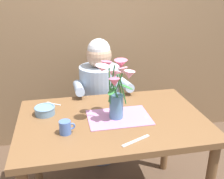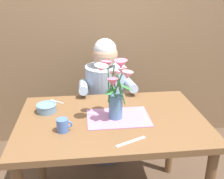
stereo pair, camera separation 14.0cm
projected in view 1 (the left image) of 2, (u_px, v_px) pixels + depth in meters
wood_panel_backdrop at (90, 17)px, 2.48m from camera, size 4.00×0.10×2.50m
dining_table at (112, 131)px, 1.76m from camera, size 1.20×0.80×0.74m
seated_person at (100, 103)px, 2.35m from camera, size 0.45×0.47×1.14m
striped_placemat at (119, 117)px, 1.73m from camera, size 0.40×0.28×0.00m
flower_vase at (116, 87)px, 1.64m from camera, size 0.26×0.26×0.38m
ceramic_bowl at (45, 110)px, 1.76m from camera, size 0.14×0.14×0.06m
dinner_knife at (136, 141)px, 1.47m from camera, size 0.18×0.09×0.00m
ceramic_mug at (65, 127)px, 1.53m from camera, size 0.09×0.07×0.08m
spoon_0 at (51, 103)px, 1.93m from camera, size 0.11×0.08×0.01m
spoon_1 at (148, 119)px, 1.71m from camera, size 0.02×0.12×0.01m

